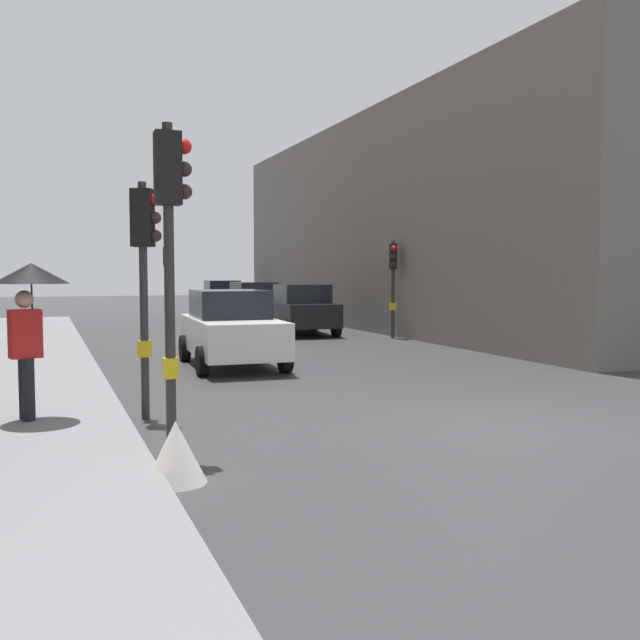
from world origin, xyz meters
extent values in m
plane|color=#38383A|center=(0.00, 0.00, 0.00)|extent=(120.00, 120.00, 0.00)
cube|color=gray|center=(-6.73, 6.00, 0.08)|extent=(3.47, 40.00, 0.16)
cube|color=slate|center=(11.00, 16.91, 4.05)|extent=(12.00, 26.48, 8.09)
cylinder|color=#2D2D2D|center=(-4.70, 2.33, 1.74)|extent=(0.12, 0.12, 3.49)
cube|color=black|center=(-4.70, 2.33, 2.97)|extent=(0.38, 0.35, 0.84)
cube|color=yellow|center=(-4.70, 2.33, 1.05)|extent=(0.23, 0.25, 0.24)
sphere|color=red|center=(-4.53, 2.25, 3.23)|extent=(0.18, 0.18, 0.18)
sphere|color=#2D231E|center=(-4.53, 2.25, 2.97)|extent=(0.18, 0.18, 0.18)
sphere|color=#2D231E|center=(-4.53, 2.25, 2.71)|extent=(0.18, 0.18, 0.18)
cylinder|color=#2D2D2D|center=(-4.70, 0.06, 1.95)|extent=(0.12, 0.12, 3.89)
cube|color=black|center=(-4.70, 0.06, 3.37)|extent=(0.30, 0.24, 0.84)
cube|color=yellow|center=(-4.70, 0.06, 1.05)|extent=(0.16, 0.20, 0.24)
sphere|color=red|center=(-4.51, 0.05, 3.63)|extent=(0.18, 0.18, 0.18)
sphere|color=#2D231E|center=(-4.51, 0.05, 3.37)|extent=(0.18, 0.18, 0.18)
sphere|color=#2D231E|center=(-4.51, 0.05, 3.11)|extent=(0.18, 0.18, 0.18)
cylinder|color=#2D2D2D|center=(-0.94, 23.52, 1.69)|extent=(0.12, 0.12, 3.39)
cube|color=black|center=(-0.94, 23.52, 2.87)|extent=(0.25, 0.31, 0.84)
cube|color=yellow|center=(-0.94, 23.52, 1.05)|extent=(0.21, 0.17, 0.24)
sphere|color=red|center=(-0.93, 23.33, 3.13)|extent=(0.18, 0.18, 0.18)
sphere|color=#2D231E|center=(-0.93, 23.33, 2.87)|extent=(0.18, 0.18, 0.18)
sphere|color=#2D231E|center=(-0.93, 23.33, 2.61)|extent=(0.18, 0.18, 0.18)
cylinder|color=#2D2D2D|center=(4.70, 12.63, 1.61)|extent=(0.12, 0.12, 3.22)
cube|color=black|center=(4.70, 12.63, 2.70)|extent=(0.33, 0.36, 0.84)
cube|color=yellow|center=(4.70, 12.63, 1.05)|extent=(0.24, 0.22, 0.24)
sphere|color=red|center=(4.63, 12.45, 2.96)|extent=(0.18, 0.18, 0.18)
sphere|color=#2D231E|center=(4.63, 12.45, 2.70)|extent=(0.18, 0.18, 0.18)
sphere|color=#2D231E|center=(4.63, 12.45, 2.44)|extent=(0.18, 0.18, 0.18)
cube|color=silver|center=(-2.04, 7.61, 0.72)|extent=(2.01, 4.28, 0.80)
cube|color=black|center=(-2.02, 7.86, 1.44)|extent=(1.70, 2.08, 0.64)
cylinder|color=black|center=(-1.20, 6.22, 0.32)|extent=(0.25, 0.65, 0.64)
cylinder|color=black|center=(-3.00, 6.31, 0.32)|extent=(0.25, 0.65, 0.64)
cylinder|color=black|center=(-1.07, 8.92, 0.32)|extent=(0.25, 0.65, 0.64)
cylinder|color=black|center=(-2.87, 9.01, 0.32)|extent=(0.25, 0.65, 0.64)
cube|color=navy|center=(2.62, 28.07, 0.72)|extent=(2.04, 4.30, 0.80)
cube|color=black|center=(2.61, 27.82, 1.44)|extent=(1.71, 2.09, 0.64)
cylinder|color=black|center=(1.80, 29.47, 0.32)|extent=(0.26, 0.65, 0.64)
cylinder|color=black|center=(3.60, 29.36, 0.32)|extent=(0.26, 0.65, 0.64)
cylinder|color=black|center=(1.65, 26.77, 0.32)|extent=(0.26, 0.65, 0.64)
cylinder|color=black|center=(3.44, 26.67, 0.32)|extent=(0.26, 0.65, 0.64)
cube|color=black|center=(2.38, 15.24, 0.72)|extent=(2.12, 4.33, 0.80)
cube|color=black|center=(2.36, 14.99, 1.44)|extent=(1.75, 2.12, 0.64)
cylinder|color=black|center=(1.59, 16.66, 0.32)|extent=(0.27, 0.66, 0.64)
cylinder|color=black|center=(3.38, 16.52, 0.32)|extent=(0.27, 0.66, 0.64)
cylinder|color=black|center=(1.38, 13.97, 0.32)|extent=(0.27, 0.66, 0.64)
cylinder|color=black|center=(3.17, 13.83, 0.32)|extent=(0.27, 0.66, 0.64)
cube|color=#BCBCC1|center=(2.34, 21.24, 0.72)|extent=(1.80, 4.20, 0.80)
cube|color=black|center=(2.34, 20.99, 1.44)|extent=(1.60, 2.00, 0.64)
cylinder|color=black|center=(1.44, 22.59, 0.32)|extent=(0.22, 0.64, 0.64)
cylinder|color=black|center=(3.24, 22.59, 0.32)|extent=(0.22, 0.64, 0.64)
cylinder|color=black|center=(1.44, 19.89, 0.32)|extent=(0.22, 0.64, 0.64)
cylinder|color=black|center=(3.24, 19.89, 0.32)|extent=(0.22, 0.64, 0.64)
cylinder|color=black|center=(-6.34, 2.19, 0.58)|extent=(0.16, 0.16, 0.85)
cylinder|color=black|center=(-6.29, 1.99, 0.58)|extent=(0.16, 0.16, 0.85)
cube|color=red|center=(-6.31, 2.09, 1.34)|extent=(0.45, 0.36, 0.66)
sphere|color=tan|center=(-6.31, 2.09, 1.81)|extent=(0.24, 0.24, 0.24)
cylinder|color=black|center=(-6.22, 2.12, 1.59)|extent=(0.02, 0.02, 0.90)
cone|color=black|center=(-6.22, 2.12, 2.16)|extent=(1.00, 1.00, 0.28)
cone|color=silver|center=(-4.84, -1.06, 0.33)|extent=(0.64, 0.64, 0.65)
camera|label=1|loc=(-6.08, -8.30, 2.17)|focal=39.83mm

